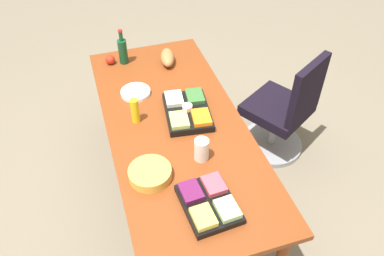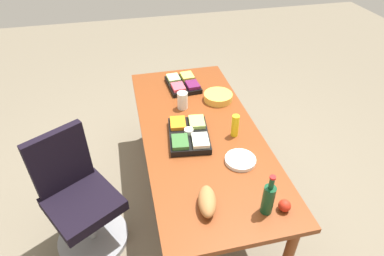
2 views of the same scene
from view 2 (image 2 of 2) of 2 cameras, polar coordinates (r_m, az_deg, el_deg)
name	(u,v)px [view 2 (image 2 of 2)]	position (r m, az deg, el deg)	size (l,w,h in m)	color
ground_plane	(199,194)	(3.14, 1.19, -11.51)	(10.00, 10.00, 0.00)	#706653
conference_table	(200,138)	(2.66, 1.38, -1.79)	(2.10, 0.92, 0.76)	brown
office_chair	(81,205)	(2.69, -18.78, -12.61)	(0.66, 0.66, 0.99)	gray
mayo_jar	(182,100)	(2.83, -1.67, 4.84)	(0.09, 0.09, 0.15)	white
paper_plate_stack	(240,160)	(2.35, 8.43, -5.57)	(0.22, 0.22, 0.03)	white
fruit_platter	(183,84)	(3.16, -1.60, 7.76)	(0.38, 0.30, 0.07)	black
veggie_tray	(189,134)	(2.51, -0.57, -1.11)	(0.45, 0.35, 0.09)	black
bread_loaf	(207,201)	(2.03, 2.65, -12.65)	(0.24, 0.11, 0.10)	#A66939
wine_bottle	(268,198)	(2.00, 13.18, -11.89)	(0.09, 0.09, 0.30)	#114224
chip_bowl	(218,97)	(2.97, 4.57, 5.44)	(0.26, 0.26, 0.06)	gold
mustard_bottle	(235,126)	(2.53, 7.54, 0.40)	(0.06, 0.06, 0.18)	yellow
apple_red	(285,206)	(2.09, 15.86, -12.91)	(0.08, 0.08, 0.08)	red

